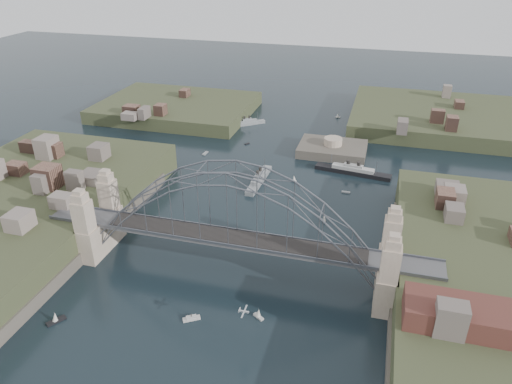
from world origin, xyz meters
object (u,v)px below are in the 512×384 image
object	(u,v)px
bridge	(232,222)
naval_cruiser_near	(259,179)
ocean_liner	(353,171)
naval_cruiser_far	(247,123)
wharf_shed	(468,316)
fort_island	(332,154)

from	to	relation	value
bridge	naval_cruiser_near	world-z (taller)	bridge
naval_cruiser_near	ocean_liner	world-z (taller)	naval_cruiser_near
ocean_liner	naval_cruiser_near	bearing A→B (deg)	-153.19
naval_cruiser_near	naval_cruiser_far	xyz separation A→B (m)	(-17.34, 46.26, -0.11)
naval_cruiser_far	ocean_liner	bearing A→B (deg)	-37.37
bridge	naval_cruiser_far	distance (m)	92.62
wharf_shed	naval_cruiser_far	world-z (taller)	wharf_shed
naval_cruiser_near	naval_cruiser_far	size ratio (longest dim) A/B	1.50
fort_island	naval_cruiser_far	distance (m)	40.03
fort_island	naval_cruiser_near	size ratio (longest dim) A/B	1.16
fort_island	naval_cruiser_near	bearing A→B (deg)	-123.24
wharf_shed	ocean_liner	bearing A→B (deg)	108.91
fort_island	naval_cruiser_near	world-z (taller)	fort_island
naval_cruiser_near	naval_cruiser_far	bearing A→B (deg)	110.55
wharf_shed	bridge	bearing A→B (deg)	162.35
fort_island	naval_cruiser_far	size ratio (longest dim) A/B	1.74
wharf_shed	fort_island	bearing A→B (deg)	110.85
bridge	fort_island	xyz separation A→B (m)	(12.00, 70.00, -12.66)
naval_cruiser_near	ocean_liner	bearing A→B (deg)	26.81
wharf_shed	naval_cruiser_near	xyz separation A→B (m)	(-49.93, 56.64, -9.12)
wharf_shed	naval_cruiser_near	size ratio (longest dim) A/B	1.05
bridge	fort_island	world-z (taller)	bridge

